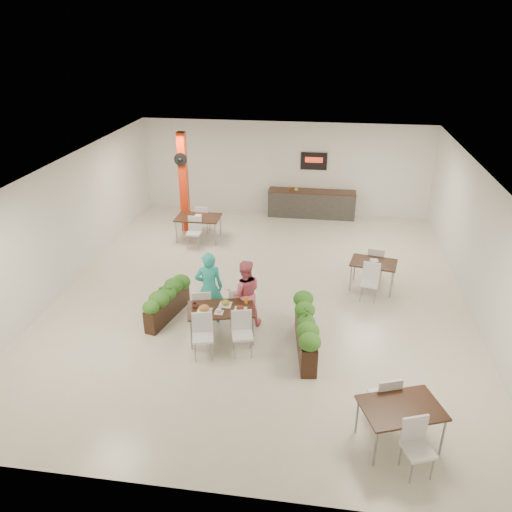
{
  "coord_description": "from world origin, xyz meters",
  "views": [
    {
      "loc": [
        1.45,
        -10.96,
        6.23
      ],
      "look_at": [
        -0.11,
        -0.19,
        1.1
      ],
      "focal_mm": 35.0,
      "sensor_mm": 36.0,
      "label": 1
    }
  ],
  "objects": [
    {
      "name": "red_column",
      "position": [
        -3.0,
        3.79,
        1.64
      ],
      "size": [
        0.4,
        0.41,
        3.2
      ],
      "color": "red",
      "rests_on": "ground"
    },
    {
      "name": "diner_man",
      "position": [
        -0.98,
        -1.47,
        0.86
      ],
      "size": [
        0.71,
        0.55,
        1.71
      ],
      "primitive_type": "imported",
      "rotation": [
        0.0,
        0.0,
        3.39
      ],
      "color": "#29B4A9",
      "rests_on": "ground"
    },
    {
      "name": "main_table",
      "position": [
        -0.59,
        -2.13,
        0.64
      ],
      "size": [
        1.59,
        1.87,
        0.92
      ],
      "rotation": [
        0.0,
        0.0,
        0.25
      ],
      "color": "black",
      "rests_on": "ground"
    },
    {
      "name": "planter_left",
      "position": [
        -1.98,
        -1.47,
        0.48
      ],
      "size": [
        0.7,
        1.66,
        0.88
      ],
      "rotation": [
        0.0,
        0.0,
        1.33
      ],
      "color": "black",
      "rests_on": "ground"
    },
    {
      "name": "side_table_a",
      "position": [
        -2.4,
        3.1,
        0.64
      ],
      "size": [
        1.36,
        1.62,
        0.92
      ],
      "rotation": [
        0.0,
        0.0,
        0.0
      ],
      "color": "black",
      "rests_on": "ground"
    },
    {
      "name": "room_shell",
      "position": [
        0.0,
        0.0,
        2.01
      ],
      "size": [
        10.1,
        12.1,
        3.22
      ],
      "color": "white",
      "rests_on": "ground"
    },
    {
      "name": "side_table_c",
      "position": [
        2.85,
        -4.63,
        0.63
      ],
      "size": [
        1.46,
        1.67,
        0.92
      ],
      "rotation": [
        0.0,
        0.0,
        0.35
      ],
      "color": "black",
      "rests_on": "ground"
    },
    {
      "name": "ground",
      "position": [
        0.0,
        0.0,
        0.0
      ],
      "size": [
        12.0,
        12.0,
        0.0
      ],
      "primitive_type": "plane",
      "color": "beige",
      "rests_on": "ground"
    },
    {
      "name": "service_counter",
      "position": [
        1.0,
        5.65,
        0.49
      ],
      "size": [
        3.0,
        0.64,
        2.2
      ],
      "color": "#2B2926",
      "rests_on": "ground"
    },
    {
      "name": "planter_right",
      "position": [
        1.23,
        -2.31,
        0.5
      ],
      "size": [
        0.61,
        1.96,
        1.03
      ],
      "rotation": [
        0.0,
        0.0,
        1.71
      ],
      "color": "black",
      "rests_on": "ground"
    },
    {
      "name": "side_table_b",
      "position": [
        2.77,
        0.62,
        0.62
      ],
      "size": [
        1.24,
        1.67,
        0.92
      ],
      "rotation": [
        0.0,
        0.0,
        -0.19
      ],
      "color": "black",
      "rests_on": "ground"
    },
    {
      "name": "diner_woman",
      "position": [
        -0.18,
        -1.47,
        0.79
      ],
      "size": [
        0.89,
        0.77,
        1.57
      ],
      "primitive_type": "imported",
      "rotation": [
        0.0,
        0.0,
        3.39
      ],
      "color": "#F36C86",
      "rests_on": "ground"
    }
  ]
}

